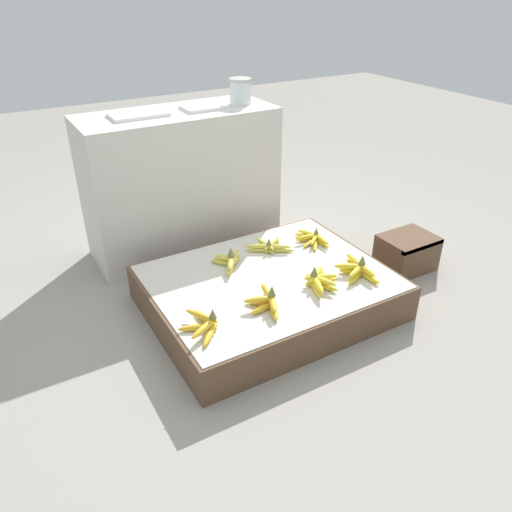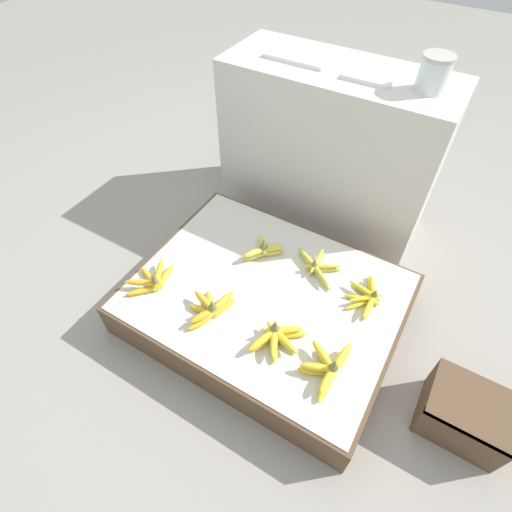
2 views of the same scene
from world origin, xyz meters
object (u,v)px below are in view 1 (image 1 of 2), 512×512
at_px(banana_bunch_front_right, 357,269).
at_px(banana_bunch_middle_midright, 269,247).
at_px(banana_bunch_front_midright, 319,280).
at_px(glass_jar, 240,91).
at_px(banana_bunch_middle_right, 313,239).
at_px(banana_bunch_front_midleft, 267,301).
at_px(wooden_crate, 407,252).
at_px(foam_tray_white, 138,114).
at_px(banana_bunch_middle_midleft, 229,260).
at_px(banana_bunch_front_left, 205,324).

xyz_separation_m(banana_bunch_front_right, banana_bunch_middle_midright, (-0.24, 0.43, -0.01)).
relative_size(banana_bunch_front_midright, glass_jar, 1.49).
bearing_deg(glass_jar, banana_bunch_middle_right, -80.53).
bearing_deg(glass_jar, banana_bunch_middle_midright, -104.94).
relative_size(banana_bunch_front_midleft, banana_bunch_middle_right, 1.01).
height_order(wooden_crate, foam_tray_white, foam_tray_white).
distance_m(banana_bunch_middle_right, glass_jar, 0.92).
bearing_deg(banana_bunch_front_right, banana_bunch_middle_midleft, 142.38).
bearing_deg(banana_bunch_middle_midleft, banana_bunch_middle_midright, 9.42).
distance_m(banana_bunch_front_midright, banana_bunch_middle_midright, 0.41).
distance_m(banana_bunch_front_right, foam_tray_white, 1.37).
height_order(wooden_crate, banana_bunch_front_right, banana_bunch_front_right).
bearing_deg(banana_bunch_front_left, foam_tray_white, 82.20).
relative_size(wooden_crate, banana_bunch_front_midright, 1.41).
bearing_deg(banana_bunch_front_midleft, banana_bunch_middle_midleft, 86.93).
bearing_deg(banana_bunch_front_left, banana_bunch_middle_right, 25.47).
height_order(banana_bunch_front_midleft, banana_bunch_middle_midleft, same).
height_order(glass_jar, foam_tray_white, glass_jar).
height_order(banana_bunch_front_right, banana_bunch_middle_midleft, banana_bunch_middle_midleft).
relative_size(banana_bunch_front_left, banana_bunch_middle_right, 1.05).
bearing_deg(banana_bunch_front_midleft, glass_jar, 66.83).
xyz_separation_m(wooden_crate, glass_jar, (-0.59, 0.85, 0.79)).
bearing_deg(glass_jar, wooden_crate, -55.15).
bearing_deg(banana_bunch_front_left, glass_jar, 54.07).
relative_size(banana_bunch_front_right, banana_bunch_middle_right, 1.08).
xyz_separation_m(wooden_crate, foam_tray_white, (-1.18, 0.87, 0.73)).
bearing_deg(glass_jar, foam_tray_white, 177.69).
bearing_deg(banana_bunch_middle_right, glass_jar, 99.47).
bearing_deg(wooden_crate, banana_bunch_middle_midleft, 166.75).
height_order(banana_bunch_front_left, banana_bunch_front_midright, banana_bunch_front_midright).
xyz_separation_m(banana_bunch_front_left, banana_bunch_middle_right, (0.84, 0.40, -0.01)).
distance_m(banana_bunch_middle_midright, glass_jar, 0.90).
xyz_separation_m(banana_bunch_middle_right, foam_tray_white, (-0.69, 0.64, 0.62)).
bearing_deg(wooden_crate, banana_bunch_front_midleft, -171.23).
bearing_deg(banana_bunch_front_right, wooden_crate, 16.50).
bearing_deg(banana_bunch_front_midleft, wooden_crate, 8.77).
bearing_deg(banana_bunch_front_midleft, banana_bunch_middle_midright, 57.44).
bearing_deg(banana_bunch_middle_right, foam_tray_white, 137.41).
relative_size(banana_bunch_front_right, glass_jar, 1.84).
bearing_deg(banana_bunch_front_left, banana_bunch_middle_midright, 37.27).
bearing_deg(wooden_crate, banana_bunch_middle_midright, 159.47).
relative_size(banana_bunch_middle_midright, banana_bunch_middle_right, 0.99).
distance_m(banana_bunch_front_right, banana_bunch_middle_midleft, 0.63).
bearing_deg(wooden_crate, glass_jar, 124.85).
height_order(wooden_crate, banana_bunch_front_midleft, banana_bunch_front_midleft).
xyz_separation_m(wooden_crate, banana_bunch_front_right, (-0.50, -0.15, 0.12)).
height_order(banana_bunch_front_midright, banana_bunch_middle_midleft, banana_bunch_middle_midleft).
bearing_deg(banana_bunch_middle_midright, foam_tray_white, 126.52).
relative_size(banana_bunch_front_midleft, banana_bunch_front_right, 0.94).
bearing_deg(wooden_crate, banana_bunch_front_right, -163.50).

